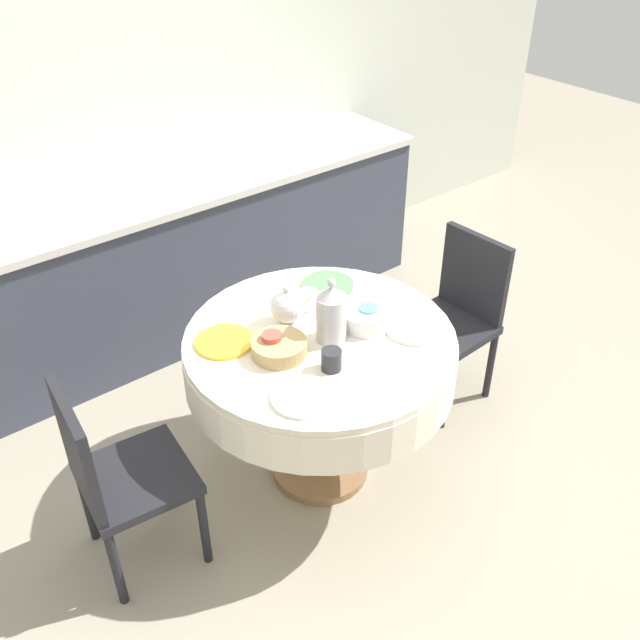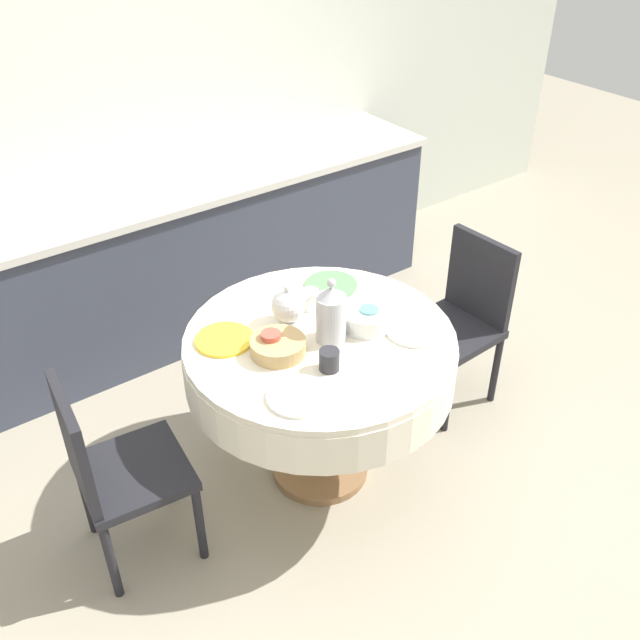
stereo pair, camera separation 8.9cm
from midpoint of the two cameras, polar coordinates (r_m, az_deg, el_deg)
name	(u,v)px [view 2 (the right image)]	position (r m, az deg, el deg)	size (l,w,h in m)	color
ground_plane	(320,469)	(3.37, 0.77, -11.88)	(12.00, 12.00, 0.00)	#9E937F
wall_back	(121,94)	(4.04, -15.00, 17.04)	(7.00, 0.05, 2.60)	beige
kitchen_counter	(169,261)	(4.08, -11.34, 4.66)	(3.24, 0.64, 0.90)	#383D4C
dining_table	(320,362)	(2.95, 0.87, -3.39)	(1.12, 1.12, 0.76)	olive
chair_left	(462,315)	(3.57, 11.99, 0.41)	(0.42, 0.42, 0.87)	black
chair_right	(112,467)	(2.81, -15.43, -11.30)	(0.44, 0.44, 0.87)	black
plate_near_left	(298,396)	(2.57, -0.73, -6.13)	(0.23, 0.23, 0.01)	white
cup_near_left	(329,360)	(2.68, 1.70, -3.23)	(0.08, 0.08, 0.08)	#28282D
plate_near_right	(414,330)	(2.92, 8.40, -0.83)	(0.23, 0.23, 0.01)	white
cup_near_right	(369,317)	(2.91, 4.80, 0.21)	(0.08, 0.08, 0.08)	#5BA39E
plate_far_left	(224,339)	(2.86, -6.79, -1.57)	(0.23, 0.23, 0.01)	yellow
cup_far_left	(271,342)	(2.77, -3.01, -1.77)	(0.08, 0.08, 0.08)	#CC4C3D
plate_far_right	(331,285)	(3.18, 1.69, 2.81)	(0.23, 0.23, 0.01)	#5BA85B
cup_far_right	(310,299)	(3.01, 0.03, 1.65)	(0.08, 0.08, 0.08)	white
coffee_carafe	(331,314)	(2.78, 1.81, 0.47)	(0.12, 0.12, 0.28)	#B2B2B7
teapot	(288,306)	(2.90, -1.67, 1.14)	(0.19, 0.14, 0.18)	white
bread_basket	(278,346)	(2.76, -2.46, -2.13)	(0.22, 0.22, 0.06)	tan
fruit_bowl	(367,318)	(2.92, 4.64, 0.16)	(0.21, 0.21, 0.08)	silver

